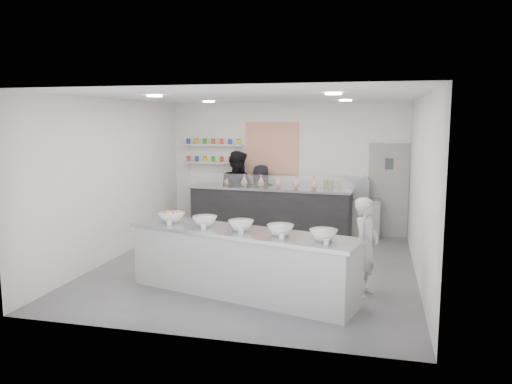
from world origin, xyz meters
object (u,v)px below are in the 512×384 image
espresso_machine (356,188)px  woman_prep (366,247)px  back_bar (270,212)px  staff_right (261,199)px  espresso_ledge (353,217)px  staff_left (237,192)px  prep_counter (241,263)px

espresso_machine → woman_prep: 3.80m
back_bar → staff_right: staff_right is taller
espresso_ledge → staff_left: bearing=-176.1°
espresso_machine → staff_left: 2.70m
prep_counter → espresso_ledge: (1.43, 4.19, -0.05)m
back_bar → espresso_ledge: bearing=17.9°
staff_left → woman_prep: bearing=152.7°
back_bar → prep_counter: bearing=-80.1°
back_bar → staff_right: size_ratio=2.26×
espresso_ledge → espresso_machine: 0.67m
woman_prep → staff_left: size_ratio=0.78×
staff_left → espresso_machine: bearing=-153.5°
woman_prep → staff_right: (-2.44, 3.59, 0.06)m
espresso_ledge → staff_left: 2.69m
espresso_ledge → staff_left: size_ratio=0.63×
staff_right → staff_left: bearing=-7.0°
prep_counter → staff_right: 4.07m
espresso_ledge → woman_prep: size_ratio=0.81×
prep_counter → back_bar: size_ratio=1.00×
prep_counter → staff_left: 4.21m
espresso_machine → staff_left: size_ratio=0.30×
staff_left → back_bar: bearing=-175.1°
woman_prep → staff_left: 4.69m
prep_counter → staff_right: (-0.64, 4.01, 0.31)m
espresso_ledge → staff_right: (-2.07, -0.18, 0.36)m
back_bar → staff_right: bearing=138.7°
back_bar → espresso_machine: 1.99m
prep_counter → staff_right: bearing=114.2°
back_bar → espresso_machine: bearing=17.5°
back_bar → espresso_machine: espresso_machine is taller
espresso_ledge → staff_right: staff_right is taller
prep_counter → back_bar: (-0.38, 3.75, 0.07)m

